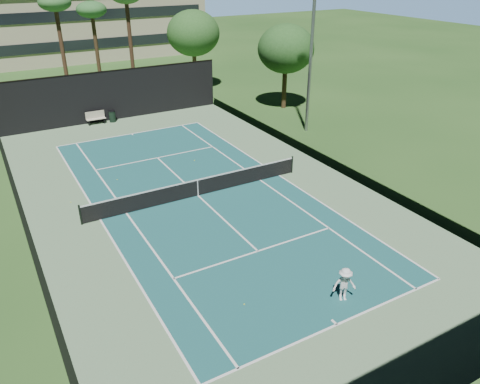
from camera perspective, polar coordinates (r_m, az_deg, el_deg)
The scene contains 20 objects.
ground at distance 26.32m, azimuth -5.13°, elevation -0.47°, with size 160.00×160.00×0.00m, color #2A531F.
apron_slab at distance 26.32m, azimuth -5.13°, elevation -0.46°, with size 18.00×32.00×0.01m, color #658B61.
court_surface at distance 26.32m, azimuth -5.13°, elevation -0.45°, with size 10.97×23.77×0.01m, color #1B5859.
court_lines at distance 26.31m, azimuth -5.13°, elevation -0.43°, with size 11.07×23.87×0.01m.
tennis_net at distance 26.07m, azimuth -5.18°, elevation 0.62°, with size 12.90×0.10×1.10m.
fence at distance 25.53m, azimuth -5.37°, elevation 3.60°, with size 18.04×32.05×4.03m.
player at distance 18.72m, azimuth 12.61°, elevation -10.95°, with size 0.93×0.54×1.45m, color white.
tennis_ball_a at distance 18.46m, azimuth 0.52°, elevation -13.53°, with size 0.06×0.06×0.06m, color #C6D730.
tennis_ball_b at distance 29.04m, azimuth -14.74°, elevation 1.48°, with size 0.06×0.06×0.06m, color #D1ED36.
tennis_ball_c at distance 30.95m, azimuth -5.56°, elevation 3.86°, with size 0.07×0.07×0.07m, color #D4F136.
tennis_ball_d at distance 27.10m, azimuth -19.92°, elevation -1.17°, with size 0.06×0.06×0.06m, color #D2E734.
park_bench at distance 39.56m, azimuth -17.20°, elevation 8.69°, with size 1.50×0.45×1.02m.
trash_bin at distance 39.74m, azimuth -15.31°, elevation 8.91°, with size 0.56×0.56×0.95m.
palm_a at distance 46.22m, azimuth -21.59°, elevation 20.26°, with size 2.80×2.80×9.32m.
palm_b at distance 48.93m, azimuth -17.61°, elevation 20.10°, with size 2.80×2.80×8.42m.
palm_c at distance 46.58m, azimuth -13.71°, elevation 21.82°, with size 2.80×2.80×9.77m.
decid_tree_a at distance 48.07m, azimuth -5.72°, elevation 18.69°, with size 5.12×5.12×7.62m.
decid_tree_b at distance 41.45m, azimuth 5.62°, elevation 16.97°, with size 4.80×4.80×7.14m.
campus_building at distance 68.54m, azimuth -22.67°, elevation 18.23°, with size 40.50×12.50×8.30m.
light_pole at distance 35.30m, azimuth 8.73°, elevation 17.39°, with size 0.90×0.25×12.22m.
Camera 1 is at (-9.50, -21.45, 11.93)m, focal length 35.00 mm.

